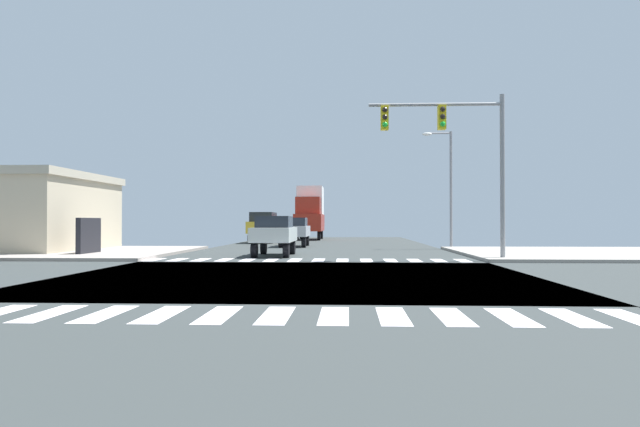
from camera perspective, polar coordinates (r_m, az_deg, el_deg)
ground at (r=17.56m, az=-2.16°, el=-6.16°), size 90.00×90.00×0.05m
sidewalk_corner_ne at (r=31.63m, az=24.12°, el=-3.53°), size 12.00×12.00×0.14m
sidewalk_corner_nw at (r=32.83m, az=-23.50°, el=-3.43°), size 12.00×12.00×0.14m
crosswalk_near at (r=10.39m, az=-7.03°, el=-9.70°), size 13.50×2.00×0.01m
crosswalk_far at (r=24.83m, az=-1.29°, el=-4.52°), size 13.50×2.00×0.01m
traffic_signal_mast at (r=25.40m, az=12.60°, el=7.05°), size 5.65×0.55×6.93m
street_lamp at (r=36.01m, az=12.12°, el=3.44°), size 1.78×0.32×7.01m
sedan_crossing_1 at (r=27.97m, az=-4.43°, el=-1.82°), size 1.80×4.30×1.88m
box_truck_queued_1 at (r=53.81m, az=-0.98°, el=0.21°), size 2.40×7.20×4.85m
suv_trailing_3 at (r=45.37m, az=-5.49°, el=-1.08°), size 1.96×4.60×2.34m
sedan_middle_2 at (r=38.33m, az=-2.49°, el=-1.55°), size 1.80×4.30×1.88m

